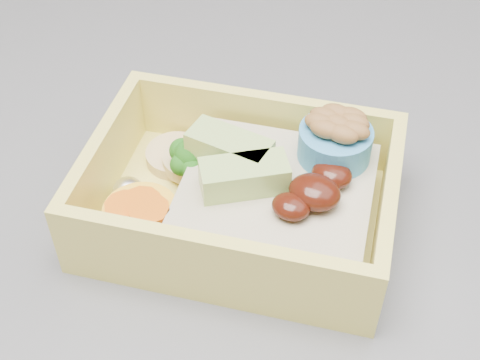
% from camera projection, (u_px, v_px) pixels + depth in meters
% --- Properties ---
extents(bento_box, '(0.23, 0.18, 0.07)m').
position_uv_depth(bento_box, '(251.00, 193.00, 0.45)').
color(bento_box, '#E6D75F').
rests_on(bento_box, island).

